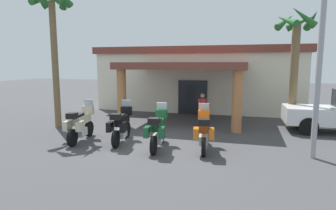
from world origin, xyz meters
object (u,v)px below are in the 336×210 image
object	(u,v)px
motorcycle_black	(121,125)
palm_tree_near_portico	(296,47)
motorcycle_green	(158,130)
palm_tree_roadside	(53,23)
pedestrian	(202,107)
motorcycle_orange	(204,131)
roadside_sign	(324,6)
motel_building	(199,78)
motorcycle_cream	(81,124)

from	to	relation	value
motorcycle_black	palm_tree_near_portico	bearing A→B (deg)	-63.03
motorcycle_black	motorcycle_green	world-z (taller)	same
motorcycle_black	palm_tree_near_portico	xyz separation A→B (m)	(6.84, 5.00, 3.21)
motorcycle_black	palm_tree_roadside	size ratio (longest dim) A/B	0.33
motorcycle_green	pedestrian	xyz separation A→B (m)	(0.88, 4.48, 0.23)
motorcycle_green	motorcycle_black	bearing A→B (deg)	69.80
motorcycle_black	palm_tree_roadside	bearing A→B (deg)	60.15
pedestrian	palm_tree_roadside	xyz separation A→B (m)	(-6.70, -2.54, 4.09)
motorcycle_orange	pedestrian	xyz separation A→B (m)	(-0.77, 4.17, 0.23)
pedestrian	palm_tree_roadside	world-z (taller)	palm_tree_roadside
roadside_sign	palm_tree_near_portico	bearing A→B (deg)	91.31
motel_building	palm_tree_near_portico	xyz separation A→B (m)	(5.48, -4.60, 1.76)
palm_tree_roadside	pedestrian	bearing A→B (deg)	20.72
motorcycle_cream	motorcycle_black	distance (m)	1.68
palm_tree_roadside	roadside_sign	bearing A→B (deg)	-7.70
roadside_sign	motorcycle_black	bearing A→B (deg)	-179.41
palm_tree_near_portico	roadside_sign	bearing A→B (deg)	-88.69
motorcycle_orange	palm_tree_roadside	size ratio (longest dim) A/B	0.33
motorcycle_black	roadside_sign	size ratio (longest dim) A/B	0.30
motel_building	motorcycle_green	world-z (taller)	motel_building
motel_building	motorcycle_orange	bearing A→B (deg)	-79.46
motorcycle_black	pedestrian	bearing A→B (deg)	-40.82
motel_building	pedestrian	xyz separation A→B (m)	(1.17, -5.49, -1.21)
motel_building	motorcycle_orange	distance (m)	9.96
motorcycle_cream	roadside_sign	xyz separation A→B (m)	(8.60, 0.37, 4.18)
motorcycle_orange	palm_tree_near_portico	xyz separation A→B (m)	(3.53, 5.06, 3.21)
motorcycle_black	motorcycle_orange	distance (m)	3.31
motorcycle_cream	motorcycle_orange	bearing A→B (deg)	-95.82
pedestrian	palm_tree_near_portico	distance (m)	5.31
motorcycle_orange	roadside_sign	bearing A→B (deg)	-97.46
motorcycle_black	motorcycle_orange	bearing A→B (deg)	-100.29
pedestrian	motorcycle_green	bearing A→B (deg)	-63.28
motel_building	motorcycle_cream	bearing A→B (deg)	-107.76
motel_building	palm_tree_roadside	bearing A→B (deg)	-125.42
motorcycle_black	pedestrian	distance (m)	4.83
motorcycle_green	roadside_sign	bearing A→B (deg)	-92.78
motorcycle_cream	palm_tree_roadside	distance (m)	5.34
motorcycle_cream	motorcycle_green	distance (m)	3.31
motorcycle_black	palm_tree_roadside	xyz separation A→B (m)	(-4.17, 1.57, 4.32)
motorcycle_cream	motorcycle_orange	xyz separation A→B (m)	(4.96, 0.24, 0.00)
motel_building	motorcycle_cream	distance (m)	10.45
motorcycle_cream	pedestrian	bearing A→B (deg)	-52.07
motorcycle_black	motorcycle_green	bearing A→B (deg)	-111.83
motorcycle_black	roadside_sign	distance (m)	8.11
motel_building	motorcycle_green	size ratio (longest dim) A/B	6.17
motorcycle_cream	palm_tree_near_portico	world-z (taller)	palm_tree_near_portico
motel_building	motorcycle_black	size ratio (longest dim) A/B	6.18
motel_building	motorcycle_cream	size ratio (longest dim) A/B	6.18
palm_tree_near_portico	roadside_sign	world-z (taller)	roadside_sign
motorcycle_cream	motorcycle_orange	distance (m)	4.96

